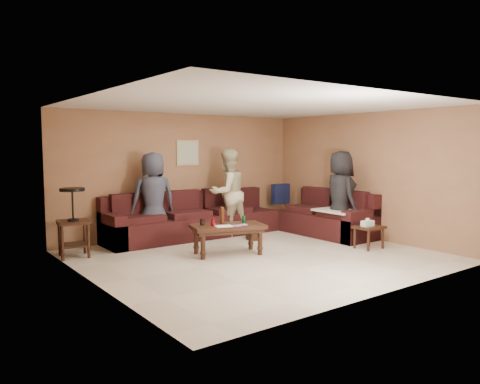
{
  "coord_description": "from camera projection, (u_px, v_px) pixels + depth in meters",
  "views": [
    {
      "loc": [
        -4.81,
        -6.0,
        1.82
      ],
      "look_at": [
        0.25,
        0.85,
        1.0
      ],
      "focal_mm": 35.0,
      "sensor_mm": 36.0,
      "label": 1
    }
  ],
  "objects": [
    {
      "name": "side_table_right",
      "position": [
        369.0,
        229.0,
        8.38
      ],
      "size": [
        0.5,
        0.42,
        0.56
      ],
      "rotation": [
        0.0,
        0.0,
        -0.02
      ],
      "color": "#321A10",
      "rests_on": "ground"
    },
    {
      "name": "person_left",
      "position": [
        153.0,
        198.0,
        8.82
      ],
      "size": [
        0.91,
        0.65,
        1.73
      ],
      "primitive_type": "imported",
      "rotation": [
        0.0,
        0.0,
        3.02
      ],
      "color": "#2F3442",
      "rests_on": "ground"
    },
    {
      "name": "sectional_sofa",
      "position": [
        243.0,
        221.0,
        9.49
      ],
      "size": [
        4.65,
        2.9,
        0.97
      ],
      "color": "#331112",
      "rests_on": "ground"
    },
    {
      "name": "end_table_left",
      "position": [
        73.0,
        221.0,
        7.72
      ],
      "size": [
        0.58,
        0.58,
        1.15
      ],
      "rotation": [
        0.0,
        0.0,
        -0.17
      ],
      "color": "#321A10",
      "rests_on": "ground"
    },
    {
      "name": "wall_art",
      "position": [
        188.0,
        153.0,
        9.7
      ],
      "size": [
        0.52,
        0.04,
        0.52
      ],
      "color": "tan",
      "rests_on": "ground"
    },
    {
      "name": "coffee_table",
      "position": [
        228.0,
        229.0,
        7.93
      ],
      "size": [
        1.35,
        0.94,
        0.79
      ],
      "rotation": [
        0.0,
        0.0,
        -0.3
      ],
      "color": "#321A10",
      "rests_on": "ground"
    },
    {
      "name": "person_right",
      "position": [
        340.0,
        195.0,
        9.15
      ],
      "size": [
        0.78,
        0.98,
        1.75
      ],
      "primitive_type": "imported",
      "rotation": [
        0.0,
        0.0,
        1.27
      ],
      "color": "black",
      "rests_on": "ground"
    },
    {
      "name": "person_middle",
      "position": [
        228.0,
        193.0,
        9.57
      ],
      "size": [
        0.89,
        0.71,
        1.78
      ],
      "primitive_type": "imported",
      "rotation": [
        0.0,
        0.0,
        3.19
      ],
      "color": "#C1B88F",
      "rests_on": "ground"
    },
    {
      "name": "waste_bin",
      "position": [
        254.0,
        233.0,
        9.17
      ],
      "size": [
        0.27,
        0.27,
        0.28
      ],
      "primitive_type": "cube",
      "rotation": [
        0.0,
        0.0,
        -0.18
      ],
      "color": "#321A10",
      "rests_on": "ground"
    },
    {
      "name": "room",
      "position": [
        259.0,
        157.0,
        7.66
      ],
      "size": [
        5.6,
        5.5,
        2.5
      ],
      "color": "beige",
      "rests_on": "ground"
    }
  ]
}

